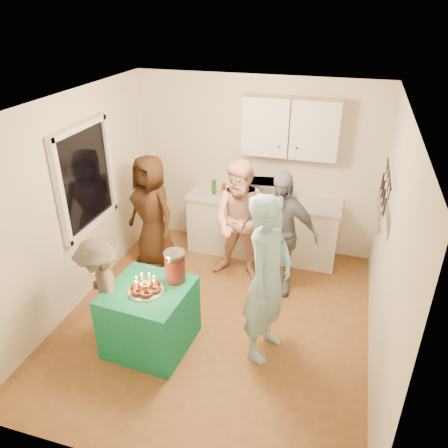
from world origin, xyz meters
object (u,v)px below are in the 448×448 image
(man_birthday, at_px, (268,279))
(child_near_left, at_px, (101,291))
(woman_back_center, at_px, (242,222))
(punch_jar, at_px, (175,267))
(party_table, at_px, (150,317))
(woman_back_right, at_px, (279,233))
(woman_back_left, at_px, (152,211))
(microwave, at_px, (268,191))
(counter, at_px, (262,228))

(man_birthday, height_order, child_near_left, man_birthday)
(woman_back_center, bearing_deg, punch_jar, -102.07)
(party_table, height_order, woman_back_right, woman_back_right)
(woman_back_left, bearing_deg, microwave, 47.05)
(party_table, height_order, woman_back_left, woman_back_left)
(party_table, relative_size, punch_jar, 2.50)
(woman_back_right, bearing_deg, woman_back_left, 177.23)
(microwave, distance_m, party_table, 2.54)
(child_near_left, bearing_deg, woman_back_center, 105.95)
(woman_back_left, bearing_deg, counter, 47.86)
(microwave, distance_m, punch_jar, 2.15)
(microwave, xyz_separation_m, woman_back_center, (-0.20, -0.70, -0.19))
(microwave, height_order, child_near_left, child_near_left)
(punch_jar, bearing_deg, woman_back_right, 53.10)
(microwave, distance_m, child_near_left, 2.75)
(microwave, height_order, man_birthday, man_birthday)
(counter, relative_size, party_table, 2.59)
(punch_jar, relative_size, woman_back_left, 0.21)
(punch_jar, bearing_deg, counter, 75.37)
(child_near_left, bearing_deg, woman_back_left, 146.67)
(man_birthday, xyz_separation_m, woman_back_right, (-0.09, 1.18, -0.10))
(woman_back_center, bearing_deg, counter, 82.50)
(woman_back_right, bearing_deg, man_birthday, -83.04)
(microwave, distance_m, woman_back_right, 0.93)
(counter, bearing_deg, punch_jar, -104.63)
(woman_back_left, distance_m, child_near_left, 1.69)
(microwave, xyz_separation_m, woman_back_right, (0.32, -0.84, -0.21))
(man_birthday, bearing_deg, counter, 27.11)
(party_table, bearing_deg, counter, 71.48)
(punch_jar, xyz_separation_m, woman_back_center, (0.40, 1.37, -0.07))
(counter, distance_m, party_table, 2.43)
(microwave, distance_m, man_birthday, 2.07)
(party_table, distance_m, woman_back_right, 1.92)
(counter, xyz_separation_m, woman_back_left, (-1.47, -0.67, 0.39))
(counter, bearing_deg, microwave, 0.00)
(man_birthday, bearing_deg, child_near_left, 114.08)
(microwave, relative_size, punch_jar, 1.51)
(child_near_left, bearing_deg, party_table, 55.45)
(child_near_left, bearing_deg, microwave, 111.08)
(party_table, height_order, child_near_left, child_near_left)
(woman_back_right, xyz_separation_m, child_near_left, (-1.70, -1.50, -0.20))
(party_table, distance_m, woman_back_left, 1.83)
(woman_back_right, bearing_deg, punch_jar, -124.39)
(party_table, relative_size, child_near_left, 0.66)
(woman_back_right, relative_size, child_near_left, 1.31)
(counter, bearing_deg, party_table, -108.52)
(counter, xyz_separation_m, woman_back_right, (0.38, -0.84, 0.42))
(party_table, relative_size, woman_back_right, 0.50)
(party_table, bearing_deg, child_near_left, -176.05)
(counter, xyz_separation_m, party_table, (-0.77, -2.30, -0.05))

